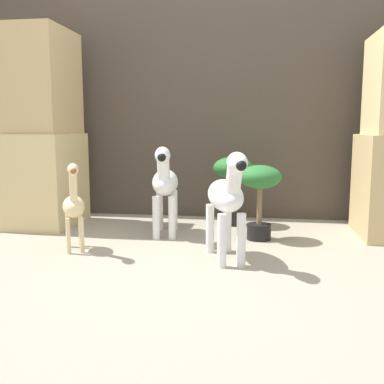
{
  "coord_description": "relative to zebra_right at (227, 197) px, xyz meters",
  "views": [
    {
      "loc": [
        0.34,
        -2.31,
        0.76
      ],
      "look_at": [
        -0.07,
        0.49,
        0.35
      ],
      "focal_mm": 42.0,
      "sensor_mm": 36.0,
      "label": 1
    }
  ],
  "objects": [
    {
      "name": "wall_back",
      "position": [
        -0.17,
        1.31,
        0.73
      ],
      "size": [
        6.4,
        0.08,
        2.2
      ],
      "color": "#473D33",
      "rests_on": "ground_plane"
    },
    {
      "name": "ground_plane",
      "position": [
        -0.17,
        -0.18,
        -0.37
      ],
      "size": [
        14.0,
        14.0,
        0.0
      ],
      "primitive_type": "plane",
      "color": "#9E937F"
    },
    {
      "name": "potted_palm_front",
      "position": [
        -0.02,
        0.97,
        0.03
      ],
      "size": [
        0.31,
        0.31,
        0.53
      ],
      "color": "black",
      "rests_on": "ground_plane"
    },
    {
      "name": "zebra_right",
      "position": [
        0.0,
        0.0,
        0.0
      ],
      "size": [
        0.31,
        0.57,
        0.63
      ],
      "color": "white",
      "rests_on": "ground_plane"
    },
    {
      "name": "rock_pillar_left",
      "position": [
        -1.52,
        0.77,
        0.35
      ],
      "size": [
        0.6,
        0.61,
        1.48
      ],
      "color": "#DBC184",
      "rests_on": "ground_plane"
    },
    {
      "name": "zebra_left",
      "position": [
        -0.47,
        0.55,
        0.0
      ],
      "size": [
        0.24,
        0.57,
        0.63
      ],
      "color": "white",
      "rests_on": "ground_plane"
    },
    {
      "name": "potted_palm_back",
      "position": [
        0.19,
        0.53,
        -0.01
      ],
      "size": [
        0.29,
        0.29,
        0.51
      ],
      "color": "black",
      "rests_on": "ground_plane"
    },
    {
      "name": "giraffe_figurine",
      "position": [
        -0.94,
        0.07,
        -0.08
      ],
      "size": [
        0.23,
        0.36,
        0.55
      ],
      "color": "beige",
      "rests_on": "ground_plane"
    }
  ]
}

